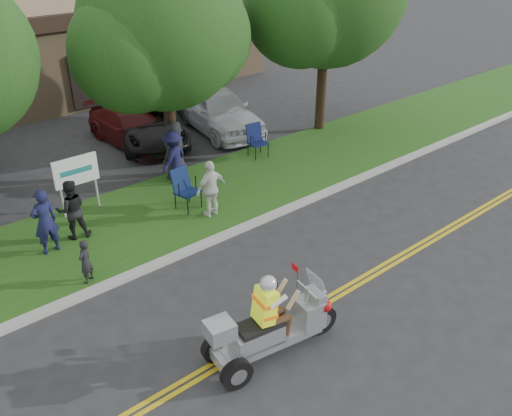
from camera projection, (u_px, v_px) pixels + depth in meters
ground at (324, 282)px, 12.49m from camera, size 120.00×120.00×0.00m
centerline_near at (343, 294)px, 12.10m from camera, size 60.00×0.10×0.01m
centerline_far at (338, 291)px, 12.20m from camera, size 60.00×0.10×0.01m
curb at (242, 228)px, 14.51m from camera, size 60.00×0.25×0.12m
grass_verge at (196, 199)px, 15.96m from camera, size 60.00×4.00×0.10m
commercial_building at (63, 44)px, 25.39m from camera, size 18.00×8.20×4.00m
tree_mid at (164, 33)px, 15.52m from camera, size 5.88×4.80×7.05m
business_sign at (76, 174)px, 14.69m from camera, size 1.25×0.06×1.75m
trike_scooter at (269, 329)px, 10.15m from camera, size 2.85×1.11×1.86m
lawn_chair_a at (184, 186)px, 15.15m from camera, size 0.73×0.75×1.18m
lawn_chair_b at (256, 138)px, 18.41m from camera, size 0.65×0.67×1.12m
spectator_adult_left at (45, 222)px, 13.04m from camera, size 0.64×0.44×1.70m
spectator_adult_mid at (72, 210)px, 13.67m from camera, size 0.91×0.79×1.59m
spectator_adult_right at (211, 189)px, 14.68m from camera, size 0.96×0.43×1.62m
spectator_chair_a at (174, 158)px, 16.44m from camera, size 1.24×1.02×1.67m
spectator_chair_b at (175, 150)px, 16.70m from camera, size 1.05×0.86×1.86m
child_left at (85, 261)px, 12.11m from camera, size 0.47×0.43×1.08m
parked_car_mid at (152, 123)px, 19.86m from camera, size 4.06×5.43×1.37m
parked_car_right at (133, 127)px, 19.59m from camera, size 1.99×4.50×1.28m
parked_car_far_right at (218, 110)px, 20.73m from camera, size 2.78×5.17×1.67m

